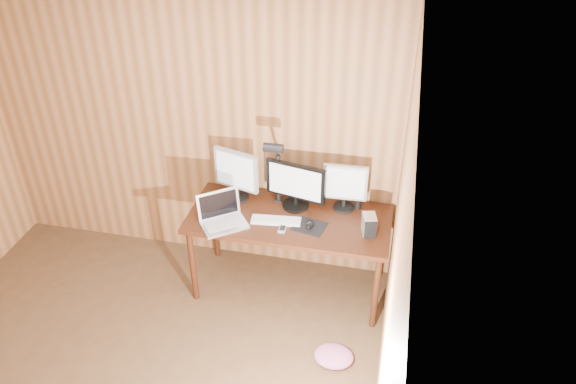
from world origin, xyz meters
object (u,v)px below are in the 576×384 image
(phone, at_px, (282,229))
(laptop, at_px, (222,216))
(desk_lamp, at_px, (276,163))
(monitor_right, at_px, (345,186))
(desk, at_px, (291,224))
(monitor_center, at_px, (296,185))
(keyboard, at_px, (276,220))
(monitor_left, at_px, (236,174))
(hard_drive, at_px, (369,225))
(speaker, at_px, (358,202))
(mouse, at_px, (309,224))

(phone, bearing_deg, laptop, -178.70)
(desk_lamp, bearing_deg, monitor_right, 2.32)
(desk, bearing_deg, phone, -94.16)
(monitor_center, relative_size, keyboard, 1.25)
(monitor_right, height_order, desk_lamp, desk_lamp)
(monitor_center, distance_m, phone, 0.38)
(monitor_left, xyz_separation_m, hard_drive, (1.11, -0.24, -0.16))
(phone, distance_m, speaker, 0.67)
(desk, bearing_deg, monitor_left, 168.09)
(desk, xyz_separation_m, monitor_right, (0.40, 0.14, 0.33))
(phone, bearing_deg, keyboard, 128.84)
(monitor_center, relative_size, hard_drive, 3.12)
(desk, height_order, monitor_left, monitor_left)
(keyboard, height_order, speaker, speaker)
(monitor_left, xyz_separation_m, phone, (0.46, -0.34, -0.23))
(monitor_center, xyz_separation_m, mouse, (0.16, -0.25, -0.18))
(monitor_center, relative_size, monitor_right, 1.24)
(speaker, bearing_deg, desk, -162.25)
(hard_drive, relative_size, desk_lamp, 0.24)
(hard_drive, height_order, phone, hard_drive)
(keyboard, bearing_deg, speaker, 21.79)
(mouse, bearing_deg, hard_drive, 15.32)
(monitor_right, relative_size, desk_lamp, 0.61)
(monitor_left, xyz_separation_m, monitor_right, (0.88, 0.04, -0.02))
(desk, height_order, monitor_right, monitor_right)
(monitor_right, height_order, keyboard, monitor_right)
(phone, bearing_deg, hard_drive, 8.89)
(keyboard, distance_m, mouse, 0.27)
(speaker, bearing_deg, hard_drive, -69.32)
(laptop, bearing_deg, monitor_left, 49.77)
(monitor_left, xyz_separation_m, mouse, (0.65, -0.26, -0.22))
(mouse, relative_size, hard_drive, 0.68)
(mouse, bearing_deg, desk_lamp, 158.81)
(monitor_right, relative_size, mouse, 3.70)
(desk, bearing_deg, monitor_right, 19.12)
(keyboard, xyz_separation_m, desk_lamp, (-0.04, 0.20, 0.40))
(mouse, distance_m, speaker, 0.47)
(monitor_left, height_order, mouse, monitor_left)
(monitor_center, relative_size, monitor_left, 1.12)
(monitor_center, distance_m, mouse, 0.35)
(laptop, relative_size, phone, 3.97)
(desk, xyz_separation_m, mouse, (0.18, -0.16, 0.14))
(hard_drive, bearing_deg, monitor_center, 145.42)
(monitor_center, distance_m, hard_drive, 0.67)
(desk, distance_m, laptop, 0.59)
(keyboard, distance_m, speaker, 0.68)
(monitor_right, xyz_separation_m, desk_lamp, (-0.54, -0.09, 0.19))
(monitor_center, distance_m, monitor_right, 0.39)
(hard_drive, relative_size, phone, 1.48)
(speaker, bearing_deg, mouse, -135.94)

